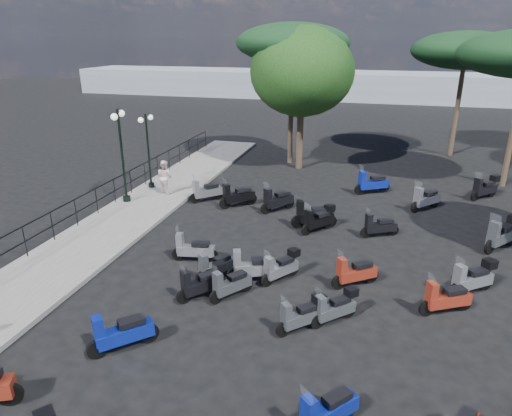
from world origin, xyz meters
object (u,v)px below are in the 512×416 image
(scooter_9, at_px, (230,285))
(scooter_22, at_px, (379,227))
(scooter_11, at_px, (277,200))
(scooter_28, at_px, (502,234))
(scooter_2, at_px, (202,283))
(broadleaf_tree, at_px, (302,72))
(scooter_20, at_px, (335,308))
(pine_2, at_px, (293,43))
(scooter_14, at_px, (253,268))
(scooter_5, at_px, (206,192))
(scooter_4, at_px, (237,196))
(scooter_7, at_px, (121,333))
(scooter_15, at_px, (355,273))
(lamp_post_2, at_px, (148,146))
(pedestrian_far, at_px, (165,177))
(pine_0, at_px, (466,51))
(scooter_29, at_px, (485,188))
(scooter_30, at_px, (216,266))
(scooter_23, at_px, (425,199))
(scooter_21, at_px, (446,299))
(scooter_17, at_px, (372,183))
(scooter_31, at_px, (302,315))
(scooter_8, at_px, (281,267))
(scooter_10, at_px, (313,216))
(scooter_27, at_px, (472,279))
(lamp_post_1, at_px, (122,150))
(scooter_13, at_px, (327,412))
(scooter_16, at_px, (318,220))

(scooter_9, relative_size, scooter_22, 0.93)
(scooter_11, height_order, scooter_28, scooter_28)
(scooter_2, height_order, broadleaf_tree, broadleaf_tree)
(scooter_20, relative_size, pine_2, 0.15)
(scooter_14, distance_m, scooter_22, 5.75)
(scooter_5, xyz_separation_m, scooter_28, (11.88, -1.85, 0.10))
(scooter_4, bearing_deg, broadleaf_tree, -54.47)
(scooter_7, height_order, scooter_15, scooter_7)
(lamp_post_2, distance_m, pedestrian_far, 1.77)
(scooter_14, bearing_deg, pine_0, -43.47)
(scooter_4, distance_m, scooter_20, 9.16)
(scooter_15, xyz_separation_m, scooter_28, (4.82, 4.00, 0.11))
(pine_0, bearing_deg, scooter_29, -86.30)
(scooter_30, bearing_deg, scooter_23, -94.44)
(scooter_5, relative_size, scooter_9, 1.03)
(scooter_14, relative_size, broadleaf_tree, 0.21)
(scooter_5, xyz_separation_m, scooter_23, (9.54, 1.50, 0.02))
(scooter_4, xyz_separation_m, scooter_21, (7.96, -6.37, -0.05))
(scooter_17, distance_m, scooter_29, 5.11)
(scooter_2, xyz_separation_m, scooter_9, (0.78, 0.20, -0.06))
(scooter_14, relative_size, scooter_31, 1.39)
(pedestrian_far, height_order, scooter_14, pedestrian_far)
(scooter_8, height_order, scooter_21, scooter_21)
(scooter_10, xyz_separation_m, scooter_27, (5.24, -3.64, -0.01))
(scooter_30, bearing_deg, scooter_8, -132.68)
(lamp_post_1, bearing_deg, scooter_2, -59.05)
(scooter_20, bearing_deg, scooter_30, 25.81)
(scooter_31, bearing_deg, pine_0, -60.55)
(scooter_7, xyz_separation_m, scooter_21, (7.64, 3.75, -0.03))
(pedestrian_far, bearing_deg, scooter_9, 144.36)
(scooter_17, xyz_separation_m, scooter_30, (-4.34, -9.67, -0.09))
(lamp_post_2, xyz_separation_m, scooter_7, (5.11, -11.24, -1.70))
(scooter_9, distance_m, scooter_23, 10.72)
(scooter_10, bearing_deg, scooter_15, -174.72)
(lamp_post_2, distance_m, scooter_17, 10.80)
(scooter_14, relative_size, pine_2, 0.21)
(scooter_31, height_order, broadleaf_tree, broadleaf_tree)
(lamp_post_2, height_order, scooter_30, lamp_post_2)
(scooter_4, relative_size, scooter_27, 1.02)
(scooter_29, height_order, scooter_30, scooter_29)
(scooter_23, bearing_deg, scooter_8, 100.67)
(scooter_11, bearing_deg, scooter_13, 147.16)
(scooter_14, bearing_deg, scooter_28, -80.74)
(scooter_14, bearing_deg, broadleaf_tree, -16.56)
(scooter_9, bearing_deg, scooter_5, -28.64)
(lamp_post_2, xyz_separation_m, scooter_21, (12.75, -7.49, -1.73))
(scooter_16, bearing_deg, scooter_10, -11.95)
(scooter_5, bearing_deg, scooter_31, 170.80)
(scooter_4, height_order, scooter_11, scooter_4)
(scooter_27, bearing_deg, scooter_30, 60.94)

